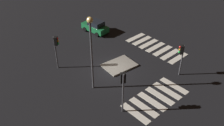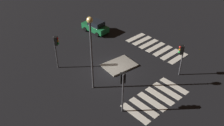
# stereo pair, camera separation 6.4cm
# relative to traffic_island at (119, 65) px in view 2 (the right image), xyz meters

# --- Properties ---
(ground_plane) EXTENTS (80.00, 80.00, 0.00)m
(ground_plane) POSITION_rel_traffic_island_xyz_m (-1.21, -0.10, -0.09)
(ground_plane) COLOR black
(traffic_island) EXTENTS (3.76, 2.98, 0.18)m
(traffic_island) POSITION_rel_traffic_island_xyz_m (0.00, 0.00, 0.00)
(traffic_island) COLOR gray
(traffic_island) RESTS_ON ground
(car_green) EXTENTS (2.13, 4.03, 1.70)m
(car_green) POSITION_rel_traffic_island_xyz_m (3.30, 8.30, 0.75)
(car_green) COLOR #196B38
(car_green) RESTS_ON ground
(traffic_light_south) EXTENTS (0.54, 0.53, 4.14)m
(traffic_light_south) POSITION_rel_traffic_island_xyz_m (-4.66, -5.24, 3.05)
(traffic_light_south) COLOR #47474C
(traffic_light_south) RESTS_ON ground
(traffic_light_east) EXTENTS (0.54, 0.53, 3.61)m
(traffic_light_east) POSITION_rel_traffic_island_xyz_m (3.53, -5.42, 2.65)
(traffic_light_east) COLOR #47474C
(traffic_light_east) RESTS_ON ground
(traffic_light_west) EXTENTS (0.54, 0.53, 3.91)m
(traffic_light_west) POSITION_rel_traffic_island_xyz_m (-5.22, 4.29, 2.88)
(traffic_light_west) COLOR #47474C
(traffic_light_west) RESTS_ON ground
(street_lamp) EXTENTS (0.56, 0.56, 7.70)m
(street_lamp) POSITION_rel_traffic_island_xyz_m (-4.59, -1.01, 5.15)
(street_lamp) COLOR #47474C
(street_lamp) RESTS_ON ground
(crosswalk_near) EXTENTS (6.45, 3.20, 0.02)m
(crosswalk_near) POSITION_rel_traffic_island_xyz_m (-1.21, -6.33, -0.08)
(crosswalk_near) COLOR silver
(crosswalk_near) RESTS_ON ground
(crosswalk_side) EXTENTS (3.20, 7.60, 0.02)m
(crosswalk_side) POSITION_rel_traffic_island_xyz_m (6.25, -0.10, -0.08)
(crosswalk_side) COLOR silver
(crosswalk_side) RESTS_ON ground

